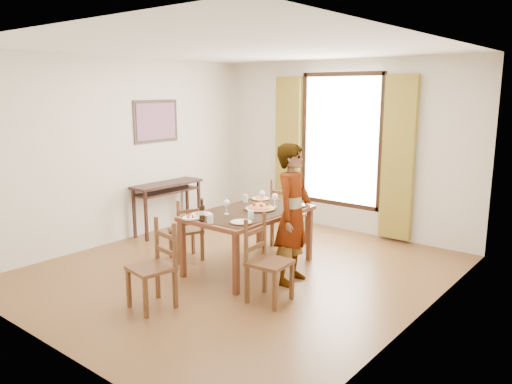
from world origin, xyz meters
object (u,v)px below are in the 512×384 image
Objects in this scene: console_table at (167,190)px; dining_table at (249,216)px; man at (293,214)px; pasta_platter at (260,206)px.

console_table is 0.75× the size of dining_table.
console_table is 0.73× the size of man.
pasta_platter is (-0.59, 0.14, -0.01)m from man.
console_table is 2.80m from man.
dining_table is 3.99× the size of pasta_platter.
pasta_platter reaches higher than console_table.
console_table reaches higher than dining_table.
pasta_platter is at bearing -9.38° from console_table.
man reaches higher than console_table.
man is 4.10× the size of pasta_platter.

